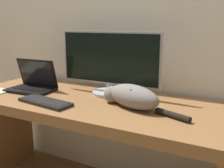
% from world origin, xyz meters
% --- Properties ---
extents(wall_back, '(6.40, 0.06, 2.60)m').
position_xyz_m(wall_back, '(0.00, 0.73, 1.30)').
color(wall_back, silver).
rests_on(wall_back, ground_plane).
extents(desk, '(1.70, 0.67, 0.71)m').
position_xyz_m(desk, '(0.00, 0.33, 0.58)').
color(desk, olive).
rests_on(desk, ground_plane).
extents(monitor, '(0.70, 0.22, 0.41)m').
position_xyz_m(monitor, '(0.07, 0.50, 0.92)').
color(monitor, '#B2B2B7').
rests_on(monitor, desk).
extents(laptop, '(0.33, 0.22, 0.22)m').
position_xyz_m(laptop, '(-0.45, 0.34, 0.76)').
color(laptop, black).
rests_on(laptop, desk).
extents(external_keyboard, '(0.36, 0.17, 0.02)m').
position_xyz_m(external_keyboard, '(-0.17, 0.14, 0.73)').
color(external_keyboard, black).
rests_on(external_keyboard, desk).
extents(cat, '(0.54, 0.26, 0.13)m').
position_xyz_m(cat, '(0.31, 0.31, 0.78)').
color(cat, gray).
rests_on(cat, desk).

